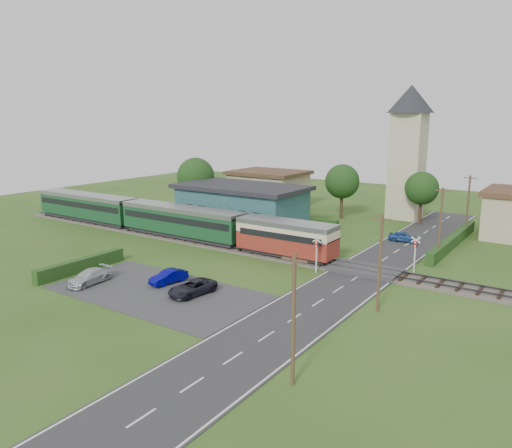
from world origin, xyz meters
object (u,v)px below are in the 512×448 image
Objects in this scene: crossing_signal_far at (415,249)px; car_park_silver at (89,277)px; train at (161,217)px; pedestrian_near at (257,231)px; car_on_road at (403,237)px; car_park_blue at (169,277)px; pedestrian_far at (161,218)px; crossing_signal_near at (317,249)px; car_park_dark at (192,288)px; equipment_hut at (162,214)px; church_tower at (408,142)px; station_building at (241,206)px; house_west at (269,189)px.

car_park_silver is (-21.10, -18.20, -1.48)m from crossing_signal_far.
train is 11.68m from pedestrian_near.
car_park_blue is at bearing 151.77° from car_on_road.
pedestrian_near reaches higher than pedestrian_far.
crossing_signal_near is 11.89m from car_park_dark.
equipment_hut is 33.48m from church_tower.
train is at bearing -4.44° from pedestrian_near.
station_building is 3.99× the size of car_park_silver.
car_park_dark is at bearing -110.83° from pedestrian_far.
house_west reaches higher than car_park_blue.
pedestrian_near is (14.30, 0.03, -0.32)m from equipment_hut.
pedestrian_far is at bearing -54.94° from equipment_hut.
crossing_signal_near reaches higher than pedestrian_far.
crossing_signal_near reaches higher than pedestrian_near.
train is at bearing 173.55° from crossing_signal_near.
pedestrian_far reaches higher than car_on_road.
train is 17.52m from car_park_silver.
station_building is 1.48× the size of house_west.
house_west is at bearing 96.55° from car_park_silver.
crossing_signal_far is (23.60, -6.60, -0.55)m from station_building.
church_tower reaches higher than pedestrian_near.
car_park_dark is 24.56m from pedestrian_far.
station_building is at bearing -31.72° from pedestrian_far.
car_park_dark is 2.06× the size of pedestrian_near.
equipment_hut is 1.52× the size of pedestrian_far.
equipment_hut is 14.30m from pedestrian_near.
station_building is 24.76m from car_park_dark.
pedestrian_far is (-18.86, 15.71, 0.64)m from car_park_dark.
house_west is at bearing 63.75° from car_on_road.
house_west is at bearing -80.79° from pedestrian_near.
station_building is 24.51m from crossing_signal_far.
pedestrian_near is 13.97m from pedestrian_far.
station_building is 0.91× the size of church_tower.
car_park_blue is (-8.61, -9.64, -1.51)m from crossing_signal_near.
station_building is at bearing 120.20° from car_park_blue.
equipment_hut is 20.05m from house_west.
train is 13.03× the size of car_park_blue.
equipment_hut is at bearing 145.89° from car_park_blue.
church_tower reaches higher than pedestrian_far.
car_park_blue is (7.79, -21.04, -2.07)m from station_building.
house_west is at bearing 90.25° from train.
car_park_silver is 0.99× the size of car_park_dark.
station_building is 9.56× the size of pedestrian_far.
car_park_silver is 9.15m from car_park_dark.
equipment_hut is 0.06× the size of train.
church_tower is 8.98× the size of pedestrian_near.
pedestrian_far is (-7.66, -6.28, -1.41)m from station_building.
church_tower is 40.33m from car_park_dark.
equipment_hut is at bearing 167.06° from crossing_signal_near.
station_building is 10.00m from pedestrian_far.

